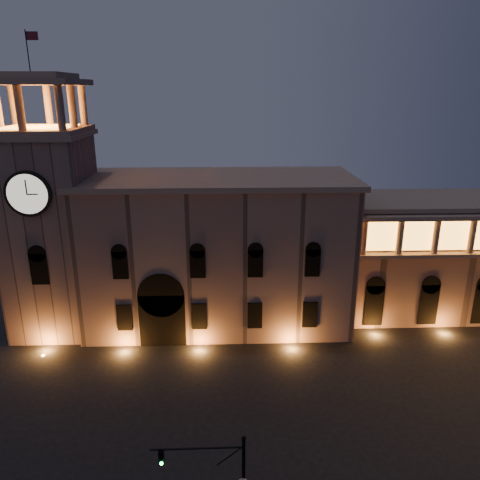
{
  "coord_description": "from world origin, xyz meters",
  "views": [
    {
      "loc": [
        -1.17,
        -29.5,
        26.89
      ],
      "look_at": [
        0.4,
        16.0,
        12.09
      ],
      "focal_mm": 35.0,
      "sensor_mm": 36.0,
      "label": 1
    }
  ],
  "objects": [
    {
      "name": "clock_tower",
      "position": [
        -20.5,
        20.98,
        12.5
      ],
      "size": [
        9.8,
        9.8,
        32.4
      ],
      "color": "#856457",
      "rests_on": "ground"
    },
    {
      "name": "ground",
      "position": [
        0.0,
        0.0,
        0.0
      ],
      "size": [
        160.0,
        160.0,
        0.0
      ],
      "primitive_type": "plane",
      "color": "black",
      "rests_on": "ground"
    },
    {
      "name": "government_building",
      "position": [
        -2.08,
        21.93,
        8.77
      ],
      "size": [
        30.8,
        12.8,
        17.6
      ],
      "color": "#856457",
      "rests_on": "ground"
    }
  ]
}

